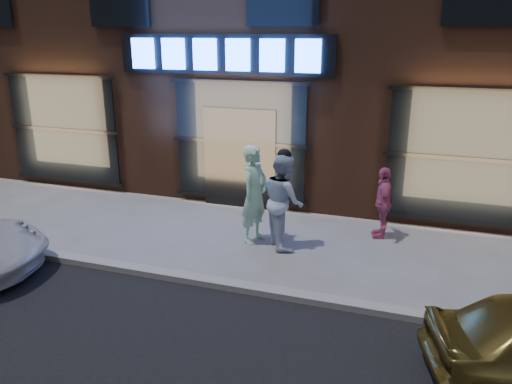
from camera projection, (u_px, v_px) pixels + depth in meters
ground at (163, 277)px, 8.73m from camera, size 90.00×90.00×0.00m
curb at (163, 274)px, 8.72m from camera, size 60.00×0.25×0.12m
man_bowtie at (254, 194)px, 9.96m from camera, size 0.64×0.82×2.00m
man_cap at (283, 200)px, 9.76m from camera, size 1.11×1.16×1.89m
passerby at (383, 202)px, 10.24m from camera, size 0.52×0.93×1.50m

